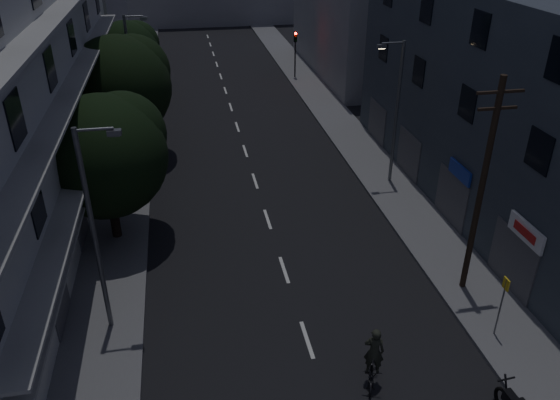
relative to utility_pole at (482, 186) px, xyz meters
name	(u,v)px	position (x,y,z in m)	size (l,w,h in m)	color
ground	(244,148)	(-7.14, 16.69, -4.87)	(160.00, 160.00, 0.00)	black
sidewalk_left	(129,155)	(-14.64, 16.69, -4.79)	(3.00, 90.00, 0.15)	#565659
sidewalk_right	(352,139)	(0.36, 16.69, -4.79)	(3.00, 90.00, 0.15)	#565659
lane_markings	(234,116)	(-7.14, 22.94, -4.86)	(0.15, 60.50, 0.01)	beige
building_left	(0,85)	(-19.11, 9.69, 2.13)	(7.00, 36.00, 14.00)	#ACACA7
building_right	(518,113)	(4.86, 5.69, 0.63)	(6.19, 28.00, 11.00)	#2D343D
building_far_right	(349,1)	(4.86, 33.69, 1.63)	(6.00, 20.00, 13.00)	slate
tree_near	(105,152)	(-14.54, 6.83, -0.33)	(5.69, 5.69, 7.02)	black
tree_mid	(120,83)	(-14.48, 16.38, 0.03)	(6.17, 6.17, 7.59)	black
tree_far	(128,51)	(-14.80, 28.00, -0.75)	(5.12, 5.12, 6.33)	black
traffic_signal_far_right	(295,45)	(-0.40, 32.20, -1.77)	(0.28, 0.37, 4.10)	black
traffic_signal_far_left	(145,57)	(-13.67, 30.21, -1.77)	(0.28, 0.37, 4.10)	black
street_lamp_left_near	(96,224)	(-14.25, 0.23, -0.27)	(1.51, 0.25, 8.00)	#54565C
street_lamp_right	(395,107)	(0.44, 10.09, -0.27)	(1.51, 0.25, 8.00)	#5A5E62
street_lamp_left_far	(133,71)	(-13.98, 20.27, -0.27)	(1.51, 0.25, 8.00)	#56595D
utility_pole	(482,186)	(0.00, 0.00, 0.00)	(1.80, 0.24, 9.00)	black
bus_stop_sign	(503,296)	(-0.21, -2.93, -2.98)	(0.06, 0.35, 2.52)	#595B60
cyclist	(373,365)	(-5.46, -4.19, -4.09)	(1.25, 1.93, 2.31)	black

